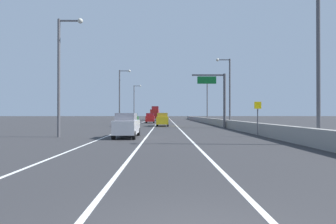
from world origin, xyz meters
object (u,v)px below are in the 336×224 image
lamp_post_right_second (228,88)px  lamp_post_left_far (135,100)px  speed_advisory_sign (258,116)px  car_blue_3 (164,117)px  car_green_5 (132,119)px  car_black_1 (127,120)px  car_yellow_2 (163,120)px  lamp_post_left_near (62,69)px  car_red_4 (150,118)px  lamp_post_right_third (206,97)px  box_truck (155,114)px  overhead_sign_gantry (219,94)px  car_silver_0 (127,125)px  lamp_post_left_mid (121,93)px  lamp_post_right_near (314,54)px

lamp_post_right_second → lamp_post_left_far: bearing=115.2°
speed_advisory_sign → lamp_post_left_far: (-16.35, 53.95, 4.02)m
car_blue_3 → car_green_5: (-5.68, -28.82, -0.01)m
car_black_1 → car_yellow_2: size_ratio=0.90×
lamp_post_left_near → car_red_4: (5.62, 34.83, -4.74)m
lamp_post_right_third → box_truck: (-12.48, 22.10, -3.80)m
lamp_post_right_third → car_black_1: lamp_post_right_third is taller
lamp_post_left_near → lamp_post_left_far: bearing=89.7°
lamp_post_right_second → box_truck: lamp_post_right_second is taller
overhead_sign_gantry → car_black_1: (-13.43, 5.56, -3.75)m
speed_advisory_sign → box_truck: (-10.95, 61.04, 0.22)m
car_blue_3 → car_green_5: size_ratio=1.14×
car_blue_3 → car_yellow_2: bearing=-90.3°
lamp_post_right_second → car_green_5: (-15.13, 9.87, -4.75)m
lamp_post_left_far → box_truck: 9.69m
car_black_1 → car_red_4: size_ratio=0.99×
car_red_4 → car_yellow_2: bearing=-79.3°
lamp_post_left_far → car_silver_0: 55.07m
lamp_post_left_mid → speed_advisory_sign: bearing=-59.3°
car_silver_0 → car_yellow_2: 21.03m
overhead_sign_gantry → lamp_post_left_mid: (-15.55, 12.72, 1.06)m
car_silver_0 → box_truck: 61.70m
lamp_post_left_far → overhead_sign_gantry: bearing=-68.2°
lamp_post_left_far → car_silver_0: lamp_post_left_far is taller
car_red_4 → car_black_1: bearing=-100.7°
lamp_post_right_third → car_blue_3: bearing=120.9°
car_yellow_2 → car_green_5: (-5.53, 6.11, -0.01)m
lamp_post_left_near → car_green_5: size_ratio=2.47×
speed_advisory_sign → overhead_sign_gantry: bearing=91.8°
car_yellow_2 → car_silver_0: bearing=-97.6°
lamp_post_right_near → car_green_5: (-15.36, 32.38, -4.75)m
lamp_post_left_mid → box_truck: bearing=81.6°
overhead_sign_gantry → speed_advisory_sign: bearing=-88.2°
overhead_sign_gantry → lamp_post_right_third: bearing=85.5°
lamp_post_right_third → lamp_post_left_far: 23.34m
lamp_post_right_second → lamp_post_left_far: 41.46m
overhead_sign_gantry → box_truck: bearing=102.7°
overhead_sign_gantry → car_red_4: size_ratio=1.76×
lamp_post_left_near → lamp_post_left_mid: 27.02m
lamp_post_left_far → box_truck: (5.40, 7.09, -3.80)m
lamp_post_right_second → car_black_1: lamp_post_right_second is taller
lamp_post_left_near → lamp_post_right_near: bearing=-18.2°
lamp_post_right_third → car_yellow_2: 21.69m
speed_advisory_sign → lamp_post_right_near: lamp_post_right_near is taller
lamp_post_left_near → lamp_post_left_mid: (0.68, 27.01, 0.00)m
lamp_post_right_second → lamp_post_left_far: (-17.66, 37.52, 0.00)m
car_yellow_2 → car_blue_3: car_blue_3 is taller
car_silver_0 → box_truck: size_ratio=0.54×
box_truck → lamp_post_right_third: bearing=-60.6°
lamp_post_left_near → lamp_post_right_third: bearing=65.0°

